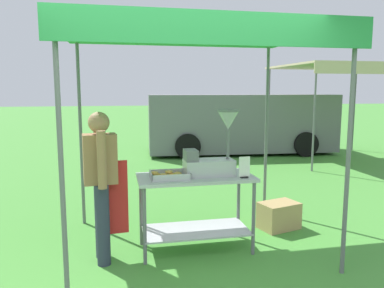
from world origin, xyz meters
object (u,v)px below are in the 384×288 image
(stall_canopy, at_px, (194,39))
(vendor, at_px, (101,179))
(neighbour_tent, at_px, (341,68))
(donut_tray, at_px, (169,176))
(van_grey, at_px, (239,122))
(donut_fryer, at_px, (213,153))
(supply_crate, at_px, (279,215))
(donut_cart, at_px, (196,197))
(menu_sign, at_px, (244,169))

(stall_canopy, relative_size, vendor, 1.77)
(neighbour_tent, bearing_deg, donut_tray, -136.61)
(donut_tray, relative_size, van_grey, 0.08)
(donut_tray, bearing_deg, donut_fryer, 5.28)
(vendor, bearing_deg, supply_crate, 12.81)
(donut_tray, relative_size, vendor, 0.27)
(donut_fryer, bearing_deg, supply_crate, 22.73)
(supply_crate, relative_size, van_grey, 0.11)
(donut_cart, xyz_separation_m, menu_sign, (0.51, -0.20, 0.34))
(donut_fryer, bearing_deg, donut_cart, -179.34)
(supply_crate, xyz_separation_m, van_grey, (1.49, 6.07, 0.70))
(stall_canopy, bearing_deg, neighbour_tent, 44.31)
(menu_sign, xyz_separation_m, supply_crate, (0.72, 0.63, -0.80))
(donut_cart, bearing_deg, neighbour_tent, 44.90)
(stall_canopy, height_order, donut_cart, stall_canopy)
(stall_canopy, relative_size, van_grey, 0.53)
(donut_fryer, distance_m, menu_sign, 0.40)
(vendor, distance_m, supply_crate, 2.43)
(stall_canopy, xyz_separation_m, van_grey, (2.72, 6.40, -1.51))
(van_grey, bearing_deg, menu_sign, -108.27)
(stall_canopy, xyz_separation_m, vendor, (-1.03, -0.18, -1.48))
(supply_crate, distance_m, van_grey, 6.29)
(menu_sign, xyz_separation_m, van_grey, (2.21, 6.70, -0.09))
(donut_fryer, height_order, supply_crate, donut_fryer)
(vendor, xyz_separation_m, supply_crate, (2.26, 0.51, -0.73))
(donut_fryer, xyz_separation_m, neighbour_tent, (4.67, 4.85, 1.25))
(van_grey, bearing_deg, donut_fryer, -111.18)
(donut_cart, relative_size, van_grey, 0.24)
(donut_cart, bearing_deg, menu_sign, -21.79)
(donut_cart, height_order, van_grey, van_grey)
(stall_canopy, xyz_separation_m, donut_tray, (-0.31, -0.14, -1.49))
(donut_cart, bearing_deg, donut_tray, -171.79)
(donut_cart, bearing_deg, supply_crate, 19.42)
(neighbour_tent, bearing_deg, supply_crate, -129.49)
(vendor, bearing_deg, van_grey, 60.33)
(menu_sign, xyz_separation_m, vendor, (-1.54, 0.12, -0.07))
(donut_tray, bearing_deg, neighbour_tent, 43.39)
(donut_cart, relative_size, neighbour_tent, 0.44)
(menu_sign, distance_m, supply_crate, 1.25)
(donut_cart, relative_size, donut_fryer, 1.76)
(supply_crate, bearing_deg, menu_sign, -138.70)
(donut_cart, relative_size, donut_tray, 3.03)
(vendor, bearing_deg, donut_cart, 4.49)
(stall_canopy, bearing_deg, supply_crate, 15.23)
(donut_tray, xyz_separation_m, neighbour_tent, (5.18, 4.90, 1.48))
(menu_sign, height_order, vendor, vendor)
(donut_fryer, height_order, neighbour_tent, neighbour_tent)
(menu_sign, bearing_deg, donut_fryer, 146.22)
(donut_tray, relative_size, supply_crate, 0.75)
(donut_cart, xyz_separation_m, donut_tray, (-0.31, -0.04, 0.27))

